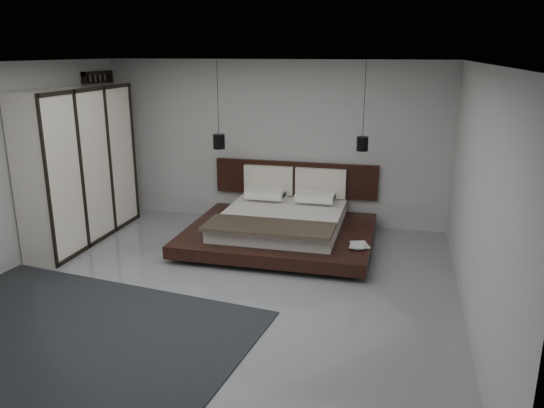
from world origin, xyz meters
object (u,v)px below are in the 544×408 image
(pendant_left, at_px, (219,141))
(pendant_right, at_px, (362,144))
(bed, at_px, (282,224))
(wardrobe, at_px, (80,166))
(lattice_screen, at_px, (104,147))
(rug, at_px, (59,339))

(pendant_left, distance_m, pendant_right, 2.35)
(bed, relative_size, wardrobe, 1.16)
(bed, bearing_deg, wardrobe, -169.27)
(pendant_right, bearing_deg, bed, -158.70)
(lattice_screen, distance_m, pendant_right, 4.54)
(wardrobe, xyz_separation_m, rug, (1.50, -2.90, -1.20))
(pendant_left, xyz_separation_m, rug, (-0.44, -3.94, -1.49))
(lattice_screen, distance_m, wardrobe, 1.17)
(bed, distance_m, rug, 3.85)
(pendant_right, relative_size, wardrobe, 0.55)
(pendant_right, distance_m, wardrobe, 4.42)
(bed, relative_size, pendant_right, 2.10)
(pendant_right, height_order, wardrobe, pendant_right)
(lattice_screen, distance_m, pendant_left, 2.20)
(bed, xyz_separation_m, pendant_left, (-1.17, 0.46, 1.20))
(pendant_right, relative_size, rug, 0.35)
(bed, bearing_deg, lattice_screen, 170.78)
(pendant_left, bearing_deg, wardrobe, -151.61)
(wardrobe, bearing_deg, bed, 10.73)
(bed, distance_m, pendant_right, 1.78)
(lattice_screen, xyz_separation_m, rug, (1.75, -4.03, -1.29))
(bed, bearing_deg, rug, -114.78)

